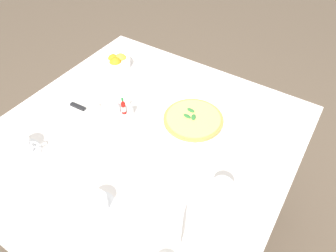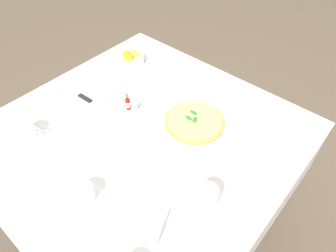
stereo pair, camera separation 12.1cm
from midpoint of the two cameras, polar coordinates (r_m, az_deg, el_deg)
name	(u,v)px [view 1 (the left image)]	position (r m, az deg, el deg)	size (l,w,h in m)	color
ground_plane	(150,221)	(1.81, -5.46, -17.65)	(8.00, 8.00, 0.00)	brown
dining_table	(144,156)	(1.31, -7.28, -5.76)	(1.14, 1.14, 0.73)	white
pizza_plate	(193,121)	(1.24, 2.03, 0.77)	(0.32, 0.32, 0.02)	white
pizza	(193,119)	(1.23, 2.04, 1.23)	(0.25, 0.25, 0.02)	#C68E47
coffee_cup_far_left	(21,147)	(1.27, -28.58, -3.66)	(0.13, 0.13, 0.07)	white
coffee_cup_near_left	(96,205)	(1.03, -16.95, -14.30)	(0.13, 0.13, 0.06)	white
water_glass_left_edge	(221,195)	(0.99, 6.50, -13.06)	(0.07, 0.07, 0.10)	white
napkin_folded	(70,105)	(1.40, -20.46, 3.56)	(0.23, 0.14, 0.02)	white
dinner_knife	(69,103)	(1.39, -20.68, 4.02)	(0.20, 0.03, 0.01)	silver
citrus_bowl	(116,62)	(1.57, -12.06, 11.66)	(0.15, 0.15, 0.07)	white
hot_sauce_bottle	(123,107)	(1.29, -11.13, 3.42)	(0.02, 0.02, 0.08)	#B7140F
salt_shaker	(117,108)	(1.31, -12.28, 3.31)	(0.03, 0.03, 0.06)	white
pepper_shaker	(130,110)	(1.29, -9.85, 2.93)	(0.03, 0.03, 0.06)	white
menu_card	(181,229)	(0.95, -1.32, -19.16)	(0.04, 0.08, 0.06)	white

